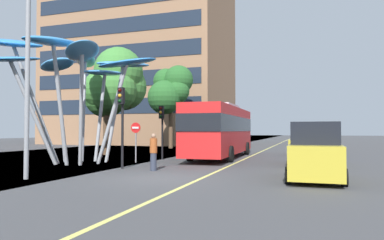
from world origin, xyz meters
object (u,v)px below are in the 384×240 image
at_px(street_lamp, 35,32).
at_px(leaf_sculpture, 74,65).
at_px(traffic_light_kerb_near, 122,110).
at_px(car_parked_mid, 308,146).
at_px(no_entry_sign, 136,136).
at_px(traffic_light_island_mid, 179,124).
at_px(car_parked_far, 308,141).
at_px(car_parked_near, 315,153).
at_px(red_bus, 221,129).
at_px(traffic_light_kerb_far, 162,121).
at_px(pedestrian, 153,152).

bearing_deg(street_lamp, leaf_sculpture, 113.83).
relative_size(traffic_light_kerb_near, street_lamp, 0.44).
bearing_deg(traffic_light_kerb_near, car_parked_mid, 30.61).
bearing_deg(car_parked_mid, no_entry_sign, -169.21).
height_order(traffic_light_island_mid, car_parked_mid, traffic_light_island_mid).
bearing_deg(car_parked_far, traffic_light_island_mid, -158.24).
xyz_separation_m(leaf_sculpture, traffic_light_kerb_near, (3.94, -1.63, -2.73)).
bearing_deg(traffic_light_island_mid, car_parked_near, -47.70).
bearing_deg(car_parked_mid, street_lamp, -136.60).
xyz_separation_m(red_bus, traffic_light_kerb_far, (-3.25, -2.58, 0.50)).
xyz_separation_m(leaf_sculpture, car_parked_near, (12.72, -2.83, -4.55)).
xyz_separation_m(leaf_sculpture, no_entry_sign, (3.04, 1.61, -4.01)).
distance_m(leaf_sculpture, no_entry_sign, 5.28).
bearing_deg(car_parked_far, car_parked_mid, -90.08).
relative_size(traffic_light_kerb_far, no_entry_sign, 1.47).
bearing_deg(traffic_light_kerb_far, traffic_light_island_mid, 89.88).
xyz_separation_m(traffic_light_kerb_far, pedestrian, (2.07, -5.79, -1.61)).
relative_size(car_parked_near, street_lamp, 0.43).
height_order(leaf_sculpture, traffic_light_kerb_near, leaf_sculpture).
relative_size(red_bus, leaf_sculpture, 1.23).
bearing_deg(traffic_light_kerb_far, pedestrian, -70.31).
distance_m(leaf_sculpture, traffic_light_island_mid, 8.64).
xyz_separation_m(traffic_light_island_mid, car_parked_mid, (8.81, -3.73, -1.33)).
distance_m(leaf_sculpture, car_parked_mid, 13.70).
bearing_deg(no_entry_sign, car_parked_near, -24.66).
xyz_separation_m(traffic_light_island_mid, pedestrian, (2.07, -8.95, -1.47)).
bearing_deg(car_parked_near, leaf_sculpture, 167.44).
relative_size(traffic_light_island_mid, car_parked_near, 0.82).
xyz_separation_m(traffic_light_island_mid, no_entry_sign, (-0.61, -5.53, -0.79)).
bearing_deg(no_entry_sign, traffic_light_kerb_far, 75.81).
relative_size(leaf_sculpture, car_parked_far, 2.20).
xyz_separation_m(traffic_light_kerb_near, traffic_light_kerb_far, (-0.31, 5.62, -0.36)).
relative_size(traffic_light_kerb_far, car_parked_near, 0.87).
bearing_deg(no_entry_sign, street_lamp, -93.27).
bearing_deg(leaf_sculpture, no_entry_sign, 27.97).
height_order(traffic_light_kerb_far, street_lamp, street_lamp).
xyz_separation_m(red_bus, car_parked_far, (5.59, 4.10, -0.91)).
bearing_deg(no_entry_sign, car_parked_far, 43.81).
distance_m(traffic_light_island_mid, no_entry_sign, 5.62).
bearing_deg(car_parked_near, traffic_light_kerb_far, 143.09).
xyz_separation_m(traffic_light_kerb_near, car_parked_near, (8.78, -1.20, -1.83)).
relative_size(traffic_light_kerb_far, car_parked_far, 0.80).
distance_m(pedestrian, no_entry_sign, 4.39).
xyz_separation_m(leaf_sculpture, traffic_light_kerb_far, (3.64, 3.99, -3.09)).
distance_m(street_lamp, pedestrian, 6.99).
bearing_deg(red_bus, car_parked_near, -58.16).
xyz_separation_m(traffic_light_kerb_far, car_parked_near, (9.08, -6.82, -1.47)).
height_order(leaf_sculpture, traffic_light_island_mid, leaf_sculpture).
distance_m(car_parked_near, car_parked_far, 13.50).
bearing_deg(red_bus, street_lamp, -108.92).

